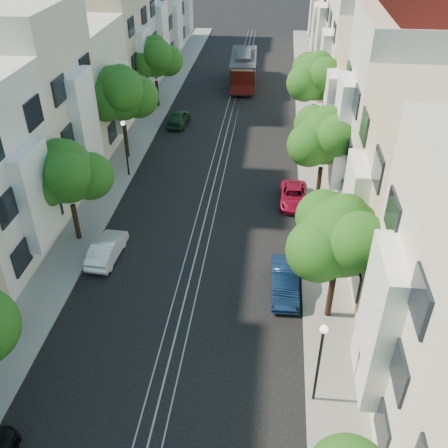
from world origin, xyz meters
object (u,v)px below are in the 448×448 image
(tree_w_c, at_px, (121,95))
(tree_w_d, at_px, (155,58))
(tree_e_b, at_px, (341,238))
(tree_e_d, at_px, (317,78))
(cable_car, at_px, (244,68))
(tree_w_b, at_px, (68,175))
(parked_car_w_far, at_px, (179,118))
(lamp_east, at_px, (320,353))
(tree_e_c, at_px, (325,138))
(parked_car_e_mid, at_px, (285,281))
(lamp_west, at_px, (125,140))
(parked_car_e_far, at_px, (294,196))
(parked_car_w_mid, at_px, (107,249))

(tree_w_c, bearing_deg, tree_w_d, 90.00)
(tree_e_b, relative_size, tree_e_d, 0.98)
(tree_e_b, bearing_deg, cable_car, 101.26)
(tree_w_b, height_order, cable_car, tree_w_b)
(tree_w_b, relative_size, parked_car_w_far, 1.65)
(lamp_east, bearing_deg, tree_e_c, 86.56)
(tree_e_d, xyz_separation_m, tree_w_b, (-14.40, -17.00, -0.47))
(lamp_east, bearing_deg, parked_car_e_mid, 100.64)
(tree_w_c, bearing_deg, parked_car_w_far, 68.27)
(parked_car_w_far, bearing_deg, tree_w_b, 85.00)
(tree_w_d, bearing_deg, parked_car_e_mid, -64.31)
(tree_e_d, height_order, parked_car_w_far, tree_e_d)
(tree_w_d, relative_size, lamp_west, 1.57)
(tree_e_d, relative_size, parked_car_e_mid, 1.74)
(lamp_east, bearing_deg, parked_car_e_far, 92.57)
(tree_w_c, xyz_separation_m, lamp_west, (0.84, -2.98, -2.22))
(parked_car_e_far, xyz_separation_m, parked_car_w_mid, (-10.55, -7.14, 0.08))
(parked_car_e_mid, bearing_deg, tree_w_c, 128.31)
(lamp_east, bearing_deg, tree_e_b, 79.07)
(tree_w_c, height_order, parked_car_e_mid, tree_w_c)
(tree_e_b, height_order, parked_car_w_mid, tree_e_b)
(tree_w_d, relative_size, parked_car_w_mid, 1.75)
(tree_e_c, distance_m, tree_w_c, 15.25)
(tree_e_b, relative_size, lamp_west, 1.61)
(parked_car_w_mid, bearing_deg, tree_w_d, -81.51)
(lamp_west, bearing_deg, tree_e_c, -8.49)
(tree_w_c, height_order, tree_w_d, tree_w_c)
(lamp_east, relative_size, lamp_west, 1.00)
(lamp_east, xyz_separation_m, parked_car_w_mid, (-11.25, 8.43, -2.23))
(parked_car_e_far, bearing_deg, cable_car, 102.97)
(lamp_east, xyz_separation_m, lamp_west, (-12.60, 18.00, 0.00))
(cable_car, distance_m, parked_car_e_mid, 32.71)
(lamp_west, xyz_separation_m, parked_car_w_far, (1.90, 9.85, -2.20))
(lamp_west, xyz_separation_m, parked_car_e_mid, (11.35, -11.37, -2.20))
(tree_e_b, distance_m, tree_w_d, 30.60)
(tree_e_c, distance_m, tree_w_b, 15.60)
(tree_w_c, relative_size, tree_w_d, 1.09)
(tree_e_b, distance_m, lamp_west, 18.90)
(tree_w_b, height_order, parked_car_e_far, tree_w_b)
(lamp_west, height_order, parked_car_e_far, lamp_west)
(tree_e_d, distance_m, tree_w_d, 15.25)
(parked_car_e_mid, bearing_deg, parked_car_w_far, 111.96)
(tree_e_b, distance_m, tree_w_c, 21.53)
(parked_car_w_far, bearing_deg, tree_e_d, 179.43)
(tree_w_b, distance_m, parked_car_e_far, 14.44)
(tree_e_c, bearing_deg, parked_car_e_far, -166.46)
(parked_car_e_far, bearing_deg, tree_w_d, 128.50)
(lamp_west, distance_m, cable_car, 22.08)
(tree_e_d, height_order, parked_car_w_mid, tree_e_d)
(tree_w_c, relative_size, parked_car_e_far, 1.85)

